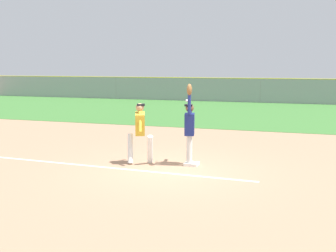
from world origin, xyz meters
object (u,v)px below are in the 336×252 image
(runner, at_px, (140,129))
(parked_car_silver, at_px, (189,89))
(parked_car_black, at_px, (254,91))
(first_base, at_px, (192,164))
(baseball, at_px, (187,101))
(fielder, at_px, (189,125))
(parked_car_tan, at_px, (324,92))
(parked_car_green, at_px, (129,89))

(runner, height_order, parked_car_silver, runner)
(parked_car_silver, xyz_separation_m, parked_car_black, (5.66, -0.74, 0.00))
(first_base, relative_size, baseball, 5.14)
(fielder, height_order, runner, fielder)
(parked_car_silver, xyz_separation_m, parked_car_tan, (10.90, -0.40, 0.00))
(parked_car_silver, bearing_deg, baseball, -70.85)
(first_base, height_order, baseball, baseball)
(first_base, relative_size, parked_car_silver, 0.08)
(runner, distance_m, baseball, 1.54)
(runner, xyz_separation_m, parked_car_silver, (-5.43, 24.68, -0.32))
(parked_car_green, bearing_deg, fielder, -58.66)
(parked_car_black, height_order, parked_car_tan, same)
(parked_car_silver, bearing_deg, fielder, -70.67)
(fielder, xyz_separation_m, parked_car_silver, (-6.79, 24.40, -0.45))
(fielder, xyz_separation_m, parked_car_tan, (4.11, 23.99, -0.45))
(fielder, relative_size, parked_car_green, 0.50)
(first_base, bearing_deg, runner, -169.59)
(first_base, xyz_separation_m, runner, (-1.43, -0.26, 0.96))
(parked_car_green, relative_size, parked_car_tan, 1.00)
(parked_car_black, xyz_separation_m, parked_car_tan, (5.25, 0.34, 0.00))
(runner, bearing_deg, parked_car_silver, 80.13)
(baseball, height_order, parked_car_tan, baseball)
(baseball, bearing_deg, parked_car_black, 92.42)
(parked_car_silver, bearing_deg, parked_car_black, -3.71)
(fielder, xyz_separation_m, parked_car_green, (-12.19, 23.84, -0.45))
(parked_car_black, bearing_deg, fielder, -90.87)
(first_base, xyz_separation_m, baseball, (-0.22, 0.26, 1.74))
(first_base, bearing_deg, parked_car_silver, 105.71)
(first_base, height_order, runner, runner)
(parked_car_green, distance_m, parked_car_tan, 16.30)
(runner, bearing_deg, baseball, 0.92)
(parked_car_green, bearing_deg, parked_car_tan, 4.81)
(parked_car_tan, bearing_deg, runner, -107.52)
(first_base, relative_size, parked_car_black, 0.08)
(first_base, height_order, parked_car_green, parked_car_green)
(first_base, height_order, parked_car_black, parked_car_black)
(parked_car_green, xyz_separation_m, parked_car_black, (11.05, -0.18, 0.00))
(baseball, bearing_deg, parked_car_green, 117.03)
(parked_car_silver, relative_size, parked_car_tan, 0.99)
(first_base, xyz_separation_m, parked_car_black, (-1.21, 23.68, 0.63))
(fielder, relative_size, parked_car_silver, 0.50)
(parked_car_silver, bearing_deg, parked_car_green, -170.29)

